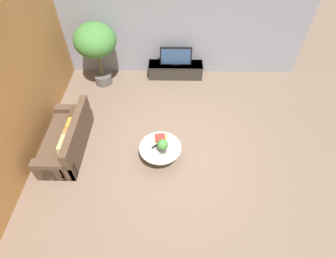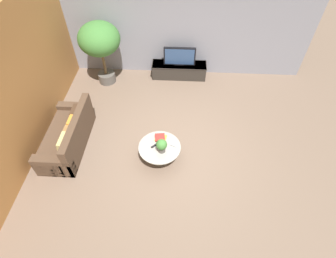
% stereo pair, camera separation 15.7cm
% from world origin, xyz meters
% --- Properties ---
extents(ground_plane, '(24.00, 24.00, 0.00)m').
position_xyz_m(ground_plane, '(0.00, 0.00, 0.00)').
color(ground_plane, brown).
extents(back_wall_stone, '(7.40, 0.12, 3.00)m').
position_xyz_m(back_wall_stone, '(0.00, 3.26, 1.50)').
color(back_wall_stone, gray).
rests_on(back_wall_stone, ground).
extents(side_wall_left, '(0.12, 7.40, 3.00)m').
position_xyz_m(side_wall_left, '(-3.26, 0.20, 1.50)').
color(side_wall_left, '#B2753D').
rests_on(side_wall_left, ground).
extents(media_console, '(1.64, 0.50, 0.44)m').
position_xyz_m(media_console, '(0.02, 2.94, 0.23)').
color(media_console, '#2D2823').
rests_on(media_console, ground).
extents(television, '(0.93, 0.13, 0.55)m').
position_xyz_m(television, '(0.02, 2.94, 0.70)').
color(television, black).
rests_on(television, media_console).
extents(coffee_table, '(0.94, 0.94, 0.40)m').
position_xyz_m(coffee_table, '(-0.33, -0.21, 0.28)').
color(coffee_table, '#756656').
rests_on(coffee_table, ground).
extents(couch_by_wall, '(0.84, 1.85, 0.84)m').
position_xyz_m(couch_by_wall, '(-2.49, 0.07, 0.29)').
color(couch_by_wall, '#4C3828').
rests_on(couch_by_wall, ground).
extents(potted_palm_tall, '(1.13, 1.13, 1.83)m').
position_xyz_m(potted_palm_tall, '(-2.14, 2.58, 1.31)').
color(potted_palm_tall, '#514C47').
rests_on(potted_palm_tall, ground).
extents(potted_plant_tabletop, '(0.24, 0.24, 0.34)m').
position_xyz_m(potted_plant_tabletop, '(-0.27, -0.31, 0.59)').
color(potted_plant_tabletop, '#514C47').
rests_on(potted_plant_tabletop, coffee_table).
extents(book_stack, '(0.28, 0.26, 0.07)m').
position_xyz_m(book_stack, '(-0.33, 0.03, 0.43)').
color(book_stack, gold).
rests_on(book_stack, coffee_table).
extents(remote_black, '(0.14, 0.14, 0.02)m').
position_xyz_m(remote_black, '(-0.45, -0.19, 0.41)').
color(remote_black, black).
rests_on(remote_black, coffee_table).
extents(remote_silver, '(0.16, 0.11, 0.02)m').
position_xyz_m(remote_silver, '(-0.03, -0.16, 0.41)').
color(remote_silver, gray).
rests_on(remote_silver, coffee_table).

